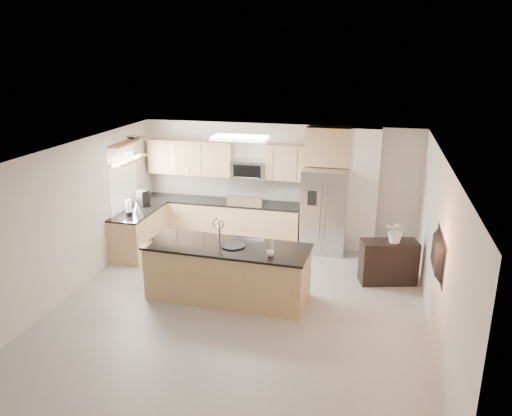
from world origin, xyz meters
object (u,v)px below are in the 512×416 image
(island, at_px, (228,272))
(flower_vase, at_px, (397,226))
(range, at_px, (248,222))
(bowl, at_px, (134,137))
(kettle, at_px, (137,207))
(microwave, at_px, (249,170))
(platter, at_px, (233,245))
(refrigerator, at_px, (324,210))
(television, at_px, (434,254))
(blender, at_px, (129,209))
(credenza, at_px, (388,262))
(coffee_maker, at_px, (143,199))
(cup, at_px, (270,253))

(island, height_order, flower_vase, flower_vase)
(range, distance_m, bowl, 3.02)
(kettle, bearing_deg, bowl, 113.23)
(microwave, distance_m, bowl, 2.50)
(island, bearing_deg, flower_vase, 25.83)
(kettle, xyz_separation_m, bowl, (-0.23, 0.52, 1.34))
(island, distance_m, platter, 0.50)
(island, xyz_separation_m, platter, (0.10, 0.00, 0.49))
(refrigerator, xyz_separation_m, flower_vase, (1.42, -1.32, 0.23))
(refrigerator, distance_m, television, 3.62)
(blender, height_order, television, television)
(platter, bearing_deg, island, -177.87)
(microwave, height_order, credenza, microwave)
(flower_vase, relative_size, television, 0.59)
(flower_vase, bearing_deg, bowl, 172.47)
(credenza, relative_size, coffee_maker, 2.99)
(flower_vase, bearing_deg, island, -156.49)
(television, bearing_deg, flower_vase, 13.91)
(credenza, bearing_deg, kettle, 162.99)
(cup, xyz_separation_m, blender, (-3.18, 1.40, 0.06))
(television, bearing_deg, range, 48.36)
(range, relative_size, credenza, 1.13)
(refrigerator, xyz_separation_m, television, (1.85, -3.07, 0.46))
(refrigerator, relative_size, coffee_maker, 5.30)
(kettle, height_order, television, television)
(platter, xyz_separation_m, bowl, (-2.66, 1.90, 1.41))
(coffee_maker, bearing_deg, cup, -33.00)
(bowl, height_order, flower_vase, bowl)
(microwave, xyz_separation_m, blender, (-2.08, -1.56, -0.56))
(cup, relative_size, blender, 0.35)
(kettle, relative_size, bowl, 0.76)
(range, bearing_deg, kettle, -149.69)
(bowl, relative_size, flower_vase, 0.55)
(refrigerator, height_order, kettle, refrigerator)
(range, height_order, island, island)
(refrigerator, distance_m, platter, 2.81)
(microwave, bearing_deg, blender, -143.09)
(credenza, height_order, cup, cup)
(platter, height_order, kettle, kettle)
(cup, relative_size, television, 0.11)
(television, bearing_deg, kettle, 70.72)
(range, height_order, bowl, bowl)
(credenza, xyz_separation_m, flower_vase, (0.09, -0.05, 0.72))
(range, bearing_deg, credenza, -23.82)
(bowl, bearing_deg, credenza, -7.16)
(refrigerator, height_order, coffee_maker, refrigerator)
(platter, distance_m, blender, 2.73)
(range, xyz_separation_m, blender, (-2.08, -1.43, 0.59))
(refrigerator, xyz_separation_m, blender, (-3.73, -1.39, 0.18))
(cup, relative_size, coffee_maker, 0.35)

